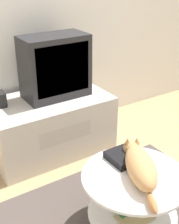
% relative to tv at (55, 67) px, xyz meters
% --- Properties ---
extents(tv_stand, '(1.02, 0.59, 0.48)m').
position_rel_tv_xyz_m(tv_stand, '(-0.10, -0.03, -0.50)').
color(tv_stand, beige).
rests_on(tv_stand, ground_plane).
extents(tv, '(0.54, 0.29, 0.51)m').
position_rel_tv_xyz_m(tv, '(0.00, 0.00, 0.00)').
color(tv, '#232326').
rests_on(tv, tv_stand).
extents(coffee_table, '(0.61, 0.61, 0.40)m').
position_rel_tv_xyz_m(coffee_table, '(-0.10, -1.14, -0.46)').
color(coffee_table, '#B2B2B7').
rests_on(coffee_table, rug).
extents(dvd_box, '(0.21, 0.18, 0.04)m').
position_rel_tv_xyz_m(dvd_box, '(-0.05, -0.99, -0.29)').
color(dvd_box, black).
rests_on(dvd_box, coffee_table).
extents(cat, '(0.32, 0.53, 0.15)m').
position_rel_tv_xyz_m(cat, '(-0.08, -1.16, -0.24)').
color(cat, tan).
rests_on(cat, coffee_table).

